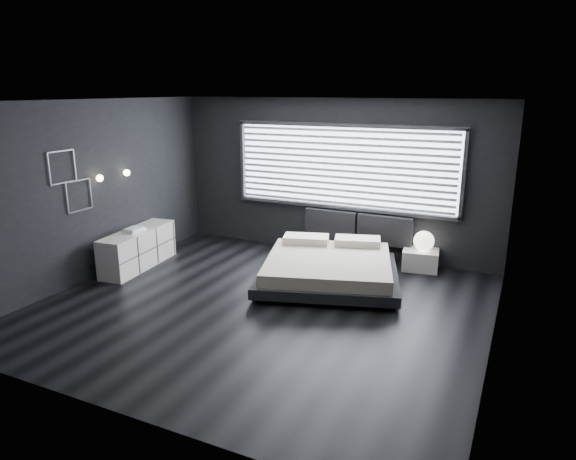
% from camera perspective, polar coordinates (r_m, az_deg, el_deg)
% --- Properties ---
extents(room, '(6.04, 6.00, 2.80)m').
position_cam_1_polar(room, '(6.85, -3.05, 2.32)').
color(room, black).
rests_on(room, ground).
extents(window, '(4.14, 0.09, 1.52)m').
position_cam_1_polar(window, '(9.16, 6.13, 6.93)').
color(window, white).
rests_on(window, ground).
extents(headboard, '(1.96, 0.16, 0.52)m').
position_cam_1_polar(headboard, '(9.22, 7.70, 0.33)').
color(headboard, black).
rests_on(headboard, ground).
extents(sconce_near, '(0.18, 0.11, 0.11)m').
position_cam_1_polar(sconce_near, '(8.57, -20.20, 5.43)').
color(sconce_near, silver).
rests_on(sconce_near, ground).
extents(sconce_far, '(0.18, 0.11, 0.11)m').
position_cam_1_polar(sconce_far, '(9.00, -17.50, 6.09)').
color(sconce_far, silver).
rests_on(sconce_far, ground).
extents(wall_art_upper, '(0.01, 0.48, 0.48)m').
position_cam_1_polar(wall_art_upper, '(8.20, -23.79, 6.43)').
color(wall_art_upper, '#47474C').
rests_on(wall_art_upper, ground).
extents(wall_art_lower, '(0.01, 0.48, 0.48)m').
position_cam_1_polar(wall_art_lower, '(8.44, -22.18, 3.57)').
color(wall_art_lower, '#47474C').
rests_on(wall_art_lower, ground).
extents(bed, '(2.61, 2.55, 0.55)m').
position_cam_1_polar(bed, '(8.07, 4.52, -4.14)').
color(bed, black).
rests_on(bed, ground).
extents(nightstand, '(0.65, 0.56, 0.34)m').
position_cam_1_polar(nightstand, '(8.94, 14.50, -3.21)').
color(nightstand, white).
rests_on(nightstand, ground).
extents(orb_lamp, '(0.34, 0.34, 0.34)m').
position_cam_1_polar(orb_lamp, '(8.80, 14.86, -1.20)').
color(orb_lamp, white).
rests_on(orb_lamp, nightstand).
extents(dresser, '(0.63, 1.67, 0.65)m').
position_cam_1_polar(dresser, '(9.09, -16.29, -1.99)').
color(dresser, white).
rests_on(dresser, ground).
extents(book_stack, '(0.27, 0.35, 0.07)m').
position_cam_1_polar(book_stack, '(8.91, -16.73, 0.03)').
color(book_stack, white).
rests_on(book_stack, dresser).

